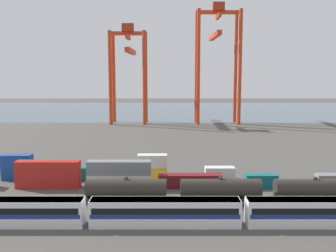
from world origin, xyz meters
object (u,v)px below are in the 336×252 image
at_px(shipping_container_6, 262,181).
at_px(shipping_container_11, 86,173).
at_px(shipping_container_5, 191,181).
at_px(gantry_crane_central, 218,51).
at_px(passenger_train, 166,211).
at_px(shipping_container_14, 220,173).
at_px(shipping_container_1, 49,181).
at_px(gantry_crane_west, 129,63).
at_px(freight_tank_row, 268,191).
at_px(shipping_container_9, 18,173).

xyz_separation_m(shipping_container_6, shipping_container_11, (-34.84, 5.79, 0.00)).
bearing_deg(shipping_container_5, gantry_crane_central, 80.41).
bearing_deg(passenger_train, shipping_container_14, 65.95).
bearing_deg(shipping_container_1, gantry_crane_west, 86.48).
distance_m(freight_tank_row, shipping_container_6, 9.08).
bearing_deg(shipping_container_9, shipping_container_6, -6.78).
relative_size(passenger_train, gantry_crane_central, 1.32).
relative_size(shipping_container_5, gantry_crane_central, 0.24).
distance_m(passenger_train, shipping_container_1, 29.39).
bearing_deg(shipping_container_9, passenger_train, -39.08).
bearing_deg(shipping_container_11, passenger_train, -56.09).
relative_size(shipping_container_1, shipping_container_5, 1.00).
xyz_separation_m(freight_tank_row, shipping_container_11, (-33.85, 14.78, -0.83)).
relative_size(shipping_container_5, shipping_container_11, 1.00).
height_order(freight_tank_row, shipping_container_11, freight_tank_row).
bearing_deg(shipping_container_11, gantry_crane_central, 67.78).
height_order(shipping_container_1, shipping_container_5, same).
bearing_deg(shipping_container_6, passenger_train, -133.83).
xyz_separation_m(shipping_container_11, gantry_crane_west, (0.31, 93.36, 24.35)).
relative_size(shipping_container_6, shipping_container_11, 0.50).
xyz_separation_m(shipping_container_9, gantry_crane_central, (51.82, 93.00, 29.27)).
xyz_separation_m(passenger_train, gantry_crane_central, (21.34, 117.75, 28.43)).
height_order(shipping_container_9, gantry_crane_west, gantry_crane_west).
xyz_separation_m(shipping_container_6, shipping_container_14, (-7.15, 5.79, 0.00)).
distance_m(shipping_container_11, gantry_crane_central, 104.63).
height_order(passenger_train, gantry_crane_central, gantry_crane_central).
distance_m(shipping_container_1, shipping_container_6, 40.64).
relative_size(shipping_container_14, gantry_crane_central, 0.12).
bearing_deg(shipping_container_6, shipping_container_5, 180.00).
relative_size(passenger_train, gantry_crane_west, 1.59).
bearing_deg(passenger_train, shipping_container_9, 140.92).
bearing_deg(passenger_train, shipping_container_6, 46.17).
bearing_deg(gantry_crane_west, shipping_container_5, -78.05).
bearing_deg(freight_tank_row, shipping_container_1, 167.23).
xyz_separation_m(shipping_container_5, shipping_container_6, (13.55, 0.00, 0.00)).
distance_m(gantry_crane_west, gantry_crane_central, 38.00).
relative_size(shipping_container_6, gantry_crane_central, 0.12).
height_order(shipping_container_1, shipping_container_9, same).
distance_m(shipping_container_1, shipping_container_5, 27.09).
distance_m(shipping_container_6, shipping_container_9, 49.02).
distance_m(shipping_container_5, shipping_container_11, 22.07).
distance_m(passenger_train, freight_tank_row, 19.89).
height_order(shipping_container_1, shipping_container_11, same).
bearing_deg(shipping_container_14, freight_tank_row, -67.35).
height_order(shipping_container_1, gantry_crane_central, gantry_crane_central).
relative_size(freight_tank_row, shipping_container_6, 10.12).
relative_size(shipping_container_6, shipping_container_14, 1.00).
xyz_separation_m(shipping_container_1, shipping_container_6, (40.64, 0.00, 0.00)).
bearing_deg(shipping_container_5, shipping_container_6, 0.00).
relative_size(shipping_container_6, shipping_container_9, 1.00).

